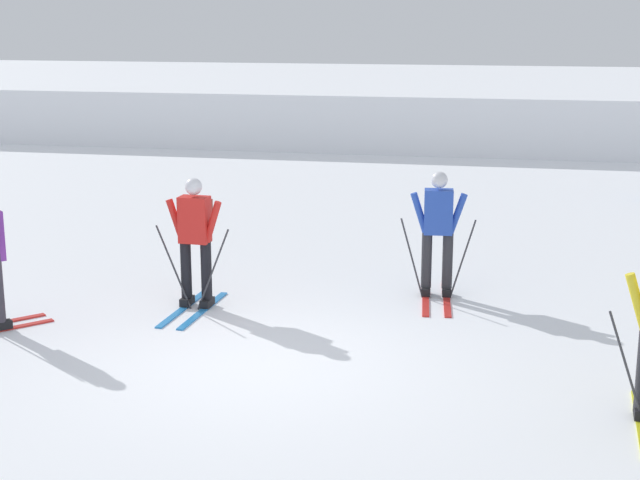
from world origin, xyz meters
TOP-DOWN VIEW (x-y plane):
  - ground_plane at (0.00, 0.00)m, footprint 120.00×120.00m
  - far_snow_ridge at (0.00, 19.61)m, footprint 80.00×8.00m
  - skier_red at (-1.34, 1.82)m, footprint 1.00×1.62m
  - skier_blue at (1.68, 2.94)m, footprint 1.00×1.63m

SIDE VIEW (x-z plane):
  - ground_plane at x=0.00m, z-range 0.00..0.00m
  - far_snow_ridge at x=0.00m, z-range 0.00..1.56m
  - skier_red at x=-1.34m, z-range 0.10..1.81m
  - skier_blue at x=1.68m, z-range 0.10..1.81m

